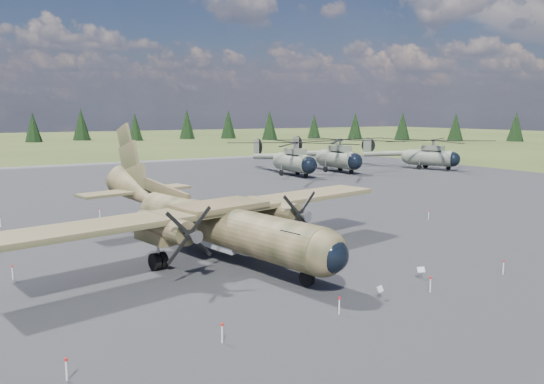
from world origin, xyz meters
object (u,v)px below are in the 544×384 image
transport_plane (211,217)px  helicopter_mid (338,148)px  helicopter_far (430,148)px  helicopter_near (294,151)px

transport_plane → helicopter_mid: transport_plane is taller
helicopter_far → helicopter_near: bearing=148.9°
transport_plane → helicopter_far: bearing=18.7°
transport_plane → helicopter_mid: 51.89m
transport_plane → helicopter_far: (53.66, 30.74, 0.94)m
transport_plane → helicopter_far: size_ratio=1.07×
helicopter_mid → transport_plane: bearing=-136.6°
helicopter_mid → helicopter_far: bearing=-15.7°
helicopter_near → helicopter_far: (24.43, -3.92, -0.11)m
helicopter_mid → helicopter_near: bearing=-175.2°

